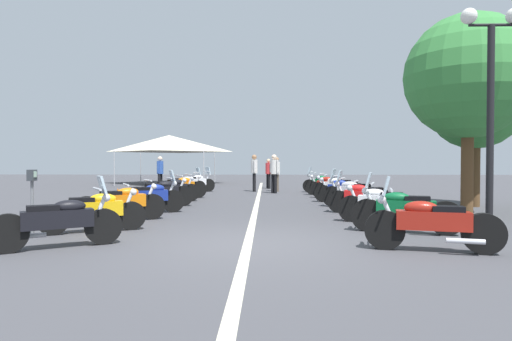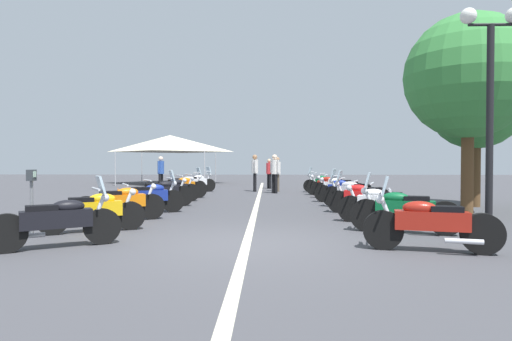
{
  "view_description": "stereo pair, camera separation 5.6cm",
  "coord_description": "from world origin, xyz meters",
  "px_view_note": "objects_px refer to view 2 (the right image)",
  "views": [
    {
      "loc": [
        -7.49,
        -0.33,
        1.45
      ],
      "look_at": [
        6.02,
        0.0,
        1.17
      ],
      "focal_mm": 29.93,
      "sensor_mm": 36.0,
      "label": 1
    },
    {
      "loc": [
        -7.49,
        -0.38,
        1.45
      ],
      "look_at": [
        6.02,
        0.0,
        1.17
      ],
      "focal_mm": 29.93,
      "sensor_mm": 36.0,
      "label": 2
    }
  ],
  "objects_px": {
    "motorcycle_left_row_2": "(121,202)",
    "motorcycle_left_row_5": "(172,189)",
    "bystander_1": "(255,170)",
    "bystander_4": "(269,171)",
    "motorcycle_right_row_0": "(429,223)",
    "bystander_3": "(277,171)",
    "motorcycle_right_row_7": "(331,185)",
    "bystander_0": "(275,170)",
    "motorcycle_right_row_5": "(344,190)",
    "motorcycle_left_row_4": "(161,192)",
    "motorcycle_right_row_1": "(403,210)",
    "traffic_cone_0": "(118,197)",
    "roadside_tree_0": "(476,103)",
    "motorcycle_left_row_8": "(196,182)",
    "motorcycle_right_row_2": "(380,204)",
    "motorcycle_right_row_6": "(338,187)",
    "roadside_tree_1": "(468,77)",
    "motorcycle_left_row_1": "(94,210)",
    "parking_meter": "(32,190)",
    "street_lamp_twin_globe": "(490,78)",
    "motorcycle_left_row_3": "(150,197)",
    "motorcycle_right_row_8": "(325,183)",
    "motorcycle_left_row_0": "(59,221)",
    "bystander_2": "(161,171)",
    "motorcycle_right_row_4": "(354,193)",
    "motorcycle_right_row_3": "(363,197)",
    "motorcycle_left_row_6": "(181,187)",
    "motorcycle_left_row_7": "(185,184)"
  },
  "relations": [
    {
      "from": "motorcycle_right_row_7",
      "to": "bystander_4",
      "type": "height_order",
      "value": "bystander_4"
    },
    {
      "from": "motorcycle_left_row_7",
      "to": "motorcycle_left_row_3",
      "type": "bearing_deg",
      "value": -115.51
    },
    {
      "from": "motorcycle_left_row_6",
      "to": "motorcycle_right_row_2",
      "type": "height_order",
      "value": "motorcycle_left_row_6"
    },
    {
      "from": "motorcycle_left_row_8",
      "to": "street_lamp_twin_globe",
      "type": "xyz_separation_m",
      "value": [
        -11.35,
        -7.9,
        2.67
      ]
    },
    {
      "from": "motorcycle_right_row_5",
      "to": "traffic_cone_0",
      "type": "height_order",
      "value": "motorcycle_right_row_5"
    },
    {
      "from": "motorcycle_right_row_0",
      "to": "bystander_3",
      "type": "bearing_deg",
      "value": -67.33
    },
    {
      "from": "motorcycle_left_row_4",
      "to": "motorcycle_right_row_1",
      "type": "relative_size",
      "value": 0.94
    },
    {
      "from": "bystander_0",
      "to": "roadside_tree_1",
      "type": "height_order",
      "value": "roadside_tree_1"
    },
    {
      "from": "motorcycle_left_row_1",
      "to": "bystander_4",
      "type": "distance_m",
      "value": 14.71
    },
    {
      "from": "motorcycle_left_row_0",
      "to": "motorcycle_left_row_3",
      "type": "height_order",
      "value": "motorcycle_left_row_3"
    },
    {
      "from": "motorcycle_right_row_2",
      "to": "traffic_cone_0",
      "type": "distance_m",
      "value": 8.3
    },
    {
      "from": "motorcycle_right_row_4",
      "to": "street_lamp_twin_globe",
      "type": "relative_size",
      "value": 0.44
    },
    {
      "from": "motorcycle_left_row_6",
      "to": "motorcycle_right_row_6",
      "type": "bearing_deg",
      "value": -23.83
    },
    {
      "from": "motorcycle_left_row_2",
      "to": "motorcycle_left_row_5",
      "type": "relative_size",
      "value": 1.03
    },
    {
      "from": "motorcycle_right_row_1",
      "to": "bystander_2",
      "type": "xyz_separation_m",
      "value": [
        12.32,
        8.04,
        0.52
      ]
    },
    {
      "from": "motorcycle_left_row_2",
      "to": "motorcycle_left_row_8",
      "type": "relative_size",
      "value": 1.09
    },
    {
      "from": "motorcycle_left_row_8",
      "to": "bystander_2",
      "type": "height_order",
      "value": "bystander_2"
    },
    {
      "from": "motorcycle_left_row_3",
      "to": "bystander_4",
      "type": "height_order",
      "value": "bystander_4"
    },
    {
      "from": "motorcycle_right_row_7",
      "to": "bystander_3",
      "type": "bearing_deg",
      "value": -32.73
    },
    {
      "from": "roadside_tree_0",
      "to": "motorcycle_left_row_8",
      "type": "bearing_deg",
      "value": 58.09
    },
    {
      "from": "motorcycle_right_row_7",
      "to": "bystander_0",
      "type": "relative_size",
      "value": 1.2
    },
    {
      "from": "motorcycle_left_row_2",
      "to": "motorcycle_right_row_3",
      "type": "relative_size",
      "value": 0.99
    },
    {
      "from": "motorcycle_right_row_1",
      "to": "bystander_4",
      "type": "distance_m",
      "value": 14.46
    },
    {
      "from": "roadside_tree_1",
      "to": "motorcycle_right_row_3",
      "type": "bearing_deg",
      "value": 86.67
    },
    {
      "from": "parking_meter",
      "to": "motorcycle_right_row_2",
      "type": "bearing_deg",
      "value": 12.6
    },
    {
      "from": "motorcycle_right_row_1",
      "to": "motorcycle_right_row_4",
      "type": "height_order",
      "value": "motorcycle_right_row_1"
    },
    {
      "from": "traffic_cone_0",
      "to": "bystander_2",
      "type": "distance_m",
      "value": 7.39
    },
    {
      "from": "motorcycle_left_row_8",
      "to": "motorcycle_right_row_3",
      "type": "relative_size",
      "value": 0.91
    },
    {
      "from": "motorcycle_left_row_3",
      "to": "motorcycle_left_row_4",
      "type": "xyz_separation_m",
      "value": [
        1.64,
        0.1,
        -0.0
      ]
    },
    {
      "from": "motorcycle_right_row_7",
      "to": "bystander_0",
      "type": "bearing_deg",
      "value": -11.91
    },
    {
      "from": "motorcycle_left_row_1",
      "to": "motorcycle_left_row_2",
      "type": "relative_size",
      "value": 0.99
    },
    {
      "from": "motorcycle_left_row_3",
      "to": "motorcycle_right_row_8",
      "type": "bearing_deg",
      "value": 28.49
    },
    {
      "from": "motorcycle_left_row_3",
      "to": "motorcycle_left_row_4",
      "type": "bearing_deg",
      "value": 68.08
    },
    {
      "from": "motorcycle_left_row_4",
      "to": "parking_meter",
      "type": "height_order",
      "value": "parking_meter"
    },
    {
      "from": "motorcycle_left_row_5",
      "to": "motorcycle_right_row_5",
      "type": "bearing_deg",
      "value": -31.14
    },
    {
      "from": "motorcycle_left_row_4",
      "to": "motorcycle_right_row_6",
      "type": "relative_size",
      "value": 0.97
    },
    {
      "from": "motorcycle_right_row_6",
      "to": "bystander_4",
      "type": "relative_size",
      "value": 1.28
    },
    {
      "from": "motorcycle_right_row_8",
      "to": "bystander_0",
      "type": "height_order",
      "value": "bystander_0"
    },
    {
      "from": "motorcycle_left_row_0",
      "to": "motorcycle_right_row_1",
      "type": "xyz_separation_m",
      "value": [
        1.65,
        -6.22,
        0.02
      ]
    },
    {
      "from": "roadside_tree_0",
      "to": "street_lamp_twin_globe",
      "type": "bearing_deg",
      "value": 156.99
    },
    {
      "from": "bystander_1",
      "to": "bystander_4",
      "type": "xyz_separation_m",
      "value": [
        2.26,
        -0.7,
        -0.12
      ]
    },
    {
      "from": "motorcycle_left_row_2",
      "to": "motorcycle_left_row_8",
      "type": "xyz_separation_m",
      "value": [
        9.89,
        -0.14,
        0.0
      ]
    },
    {
      "from": "motorcycle_left_row_5",
      "to": "motorcycle_right_row_5",
      "type": "relative_size",
      "value": 0.89
    },
    {
      "from": "motorcycle_left_row_8",
      "to": "bystander_4",
      "type": "distance_m",
      "value": 4.47
    },
    {
      "from": "motorcycle_right_row_2",
      "to": "traffic_cone_0",
      "type": "xyz_separation_m",
      "value": [
        3.57,
        7.49,
        -0.16
      ]
    },
    {
      "from": "motorcycle_right_row_6",
      "to": "roadside_tree_1",
      "type": "distance_m",
      "value": 6.61
    },
    {
      "from": "motorcycle_right_row_3",
      "to": "parking_meter",
      "type": "xyz_separation_m",
      "value": [
        -3.63,
        7.29,
        0.43
      ]
    },
    {
      "from": "motorcycle_left_row_1",
      "to": "parking_meter",
      "type": "xyz_separation_m",
      "value": [
        -0.38,
        1.08,
        0.45
      ]
    },
    {
      "from": "motorcycle_right_row_7",
      "to": "motorcycle_right_row_0",
      "type": "bearing_deg",
      "value": 101.1
    },
    {
      "from": "bystander_1",
      "to": "bystander_4",
      "type": "bearing_deg",
      "value": 65.17
    }
  ]
}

